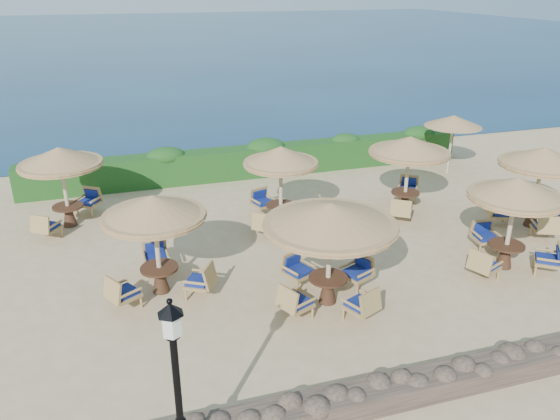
# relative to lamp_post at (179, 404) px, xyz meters

# --- Properties ---
(ground) EXTENTS (120.00, 120.00, 0.00)m
(ground) POSITION_rel_lamp_post_xyz_m (4.80, 6.80, -1.55)
(ground) COLOR tan
(ground) RESTS_ON ground
(sea) EXTENTS (160.00, 160.00, 0.00)m
(sea) POSITION_rel_lamp_post_xyz_m (4.80, 76.80, -1.55)
(sea) COLOR #0B2546
(sea) RESTS_ON ground
(hedge) EXTENTS (18.00, 0.90, 1.20)m
(hedge) POSITION_rel_lamp_post_xyz_m (4.80, 14.00, -0.95)
(hedge) COLOR #153E14
(hedge) RESTS_ON ground
(stone_wall) EXTENTS (15.00, 0.65, 0.44)m
(stone_wall) POSITION_rel_lamp_post_xyz_m (4.80, 0.60, -1.33)
(stone_wall) COLOR brown
(stone_wall) RESTS_ON ground
(lamp_post) EXTENTS (0.44, 0.44, 3.31)m
(lamp_post) POSITION_rel_lamp_post_xyz_m (0.00, 0.00, 0.00)
(lamp_post) COLOR black
(lamp_post) RESTS_ON ground
(extra_parasol) EXTENTS (2.30, 2.30, 2.41)m
(extra_parasol) POSITION_rel_lamp_post_xyz_m (12.60, 12.00, 0.62)
(extra_parasol) COLOR #C9B58D
(extra_parasol) RESTS_ON ground
(cafe_set_0) EXTENTS (2.77, 2.68, 2.65)m
(cafe_set_0) POSITION_rel_lamp_post_xyz_m (0.22, 5.95, 0.30)
(cafe_set_0) COLOR #C9B58D
(cafe_set_0) RESTS_ON ground
(cafe_set_1) EXTENTS (3.24, 3.24, 2.65)m
(cafe_set_1) POSITION_rel_lamp_post_xyz_m (4.12, 4.22, 0.37)
(cafe_set_1) COLOR #C9B58D
(cafe_set_1) RESTS_ON ground
(cafe_set_2) EXTENTS (2.76, 2.69, 2.65)m
(cafe_set_2) POSITION_rel_lamp_post_xyz_m (9.49, 4.44, 0.29)
(cafe_set_2) COLOR #C9B58D
(cafe_set_2) RESTS_ON ground
(cafe_set_3) EXTENTS (2.58, 2.72, 2.65)m
(cafe_set_3) POSITION_rel_lamp_post_xyz_m (-2.19, 10.95, 0.41)
(cafe_set_3) COLOR #C9B58D
(cafe_set_3) RESTS_ON ground
(cafe_set_4) EXTENTS (2.65, 2.71, 2.65)m
(cafe_set_4) POSITION_rel_lamp_post_xyz_m (4.40, 9.01, 0.25)
(cafe_set_4) COLOR #C9B58D
(cafe_set_4) RESTS_ON ground
(cafe_set_5) EXTENTS (2.71, 2.71, 2.65)m
(cafe_set_5) POSITION_rel_lamp_post_xyz_m (8.83, 8.86, 0.44)
(cafe_set_5) COLOR #C9B58D
(cafe_set_5) RESTS_ON ground
(cafe_set_6) EXTENTS (2.86, 2.86, 2.65)m
(cafe_set_6) POSITION_rel_lamp_post_xyz_m (12.15, 6.51, 0.23)
(cafe_set_6) COLOR #C9B58D
(cafe_set_6) RESTS_ON ground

